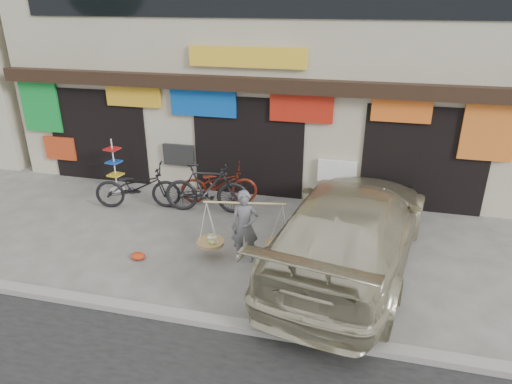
% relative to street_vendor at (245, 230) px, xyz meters
% --- Properties ---
extents(ground, '(70.00, 70.00, 0.00)m').
position_rel_street_vendor_xyz_m(ground, '(-0.80, -0.11, -0.71)').
color(ground, gray).
rests_on(ground, ground).
extents(kerb, '(70.00, 0.25, 0.12)m').
position_rel_street_vendor_xyz_m(kerb, '(-0.80, -2.11, -0.65)').
color(kerb, gray).
rests_on(kerb, ground).
extents(shophouse_block, '(14.00, 6.32, 7.00)m').
position_rel_street_vendor_xyz_m(shophouse_block, '(-0.80, 6.30, 2.73)').
color(shophouse_block, '#BDB499').
rests_on(shophouse_block, ground).
extents(street_vendor, '(1.97, 0.80, 1.56)m').
position_rel_street_vendor_xyz_m(street_vendor, '(0.00, 0.00, 0.00)').
color(street_vendor, slate).
rests_on(street_vendor, ground).
extents(bike_0, '(2.32, 1.28, 1.16)m').
position_rel_street_vendor_xyz_m(bike_0, '(-3.35, 1.84, -0.14)').
color(bike_0, black).
rests_on(bike_0, ground).
extents(bike_1, '(2.23, 0.86, 1.31)m').
position_rel_street_vendor_xyz_m(bike_1, '(-1.52, 2.00, -0.06)').
color(bike_1, black).
rests_on(bike_1, ground).
extents(bike_2, '(2.13, 1.19, 1.06)m').
position_rel_street_vendor_xyz_m(bike_2, '(-1.41, 2.63, -0.18)').
color(bike_2, maroon).
rests_on(bike_2, ground).
extents(suv, '(3.51, 6.41, 1.76)m').
position_rel_street_vendor_xyz_m(suv, '(2.11, 0.33, 0.17)').
color(suv, beige).
rests_on(suv, ground).
extents(display_rack, '(0.42, 0.42, 1.52)m').
position_rel_street_vendor_xyz_m(display_rack, '(-4.49, 2.71, -0.10)').
color(display_rack, silver).
rests_on(display_rack, ground).
extents(red_bag, '(0.31, 0.25, 0.14)m').
position_rel_street_vendor_xyz_m(red_bag, '(-2.20, -0.51, -0.64)').
color(red_bag, red).
rests_on(red_bag, ground).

